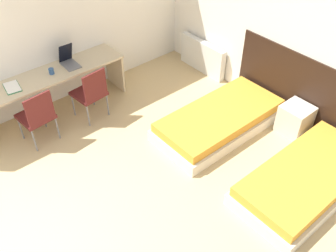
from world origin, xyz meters
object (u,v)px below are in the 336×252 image
chair_near_notebook (37,115)px  laptop (69,61)px  bed_near_door (307,179)px  nightstand (295,119)px  chair_near_laptop (91,92)px  bed_near_window (220,120)px

chair_near_notebook → laptop: size_ratio=2.56×
laptop → bed_near_door: bearing=21.9°
nightstand → chair_near_laptop: 3.13m
nightstand → laptop: (-2.82, -2.16, 0.56)m
nightstand → chair_near_notebook: (-2.26, -3.02, 0.26)m
chair_near_laptop → laptop: laptop is taller
bed_near_window → chair_near_notebook: chair_near_notebook is taller
nightstand → bed_near_window: bearing=-133.6°
bed_near_window → laptop: size_ratio=5.88×
chair_near_laptop → chair_near_notebook: 0.88m
nightstand → laptop: laptop is taller
chair_near_notebook → laptop: (-0.56, 0.86, 0.30)m
bed_near_door → laptop: laptop is taller
chair_near_laptop → bed_near_door: bearing=17.4°
nightstand → laptop: bearing=-142.6°
chair_near_laptop → chair_near_notebook: size_ratio=1.00×
bed_near_window → chair_near_notebook: (-1.49, -2.21, 0.34)m
bed_near_door → laptop: (-3.60, -1.34, 0.63)m
chair_near_laptop → laptop: 0.63m
bed_near_door → nightstand: (-0.78, 0.81, 0.07)m
bed_near_window → bed_near_door: size_ratio=1.00×
chair_near_laptop → bed_near_window: bearing=35.6°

